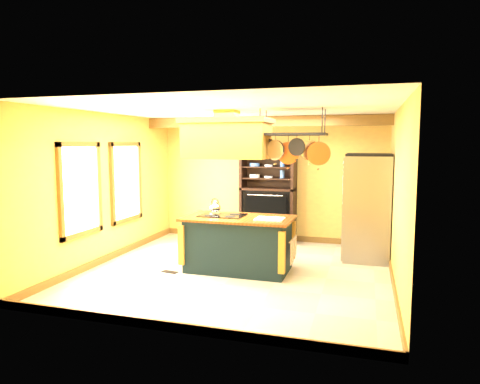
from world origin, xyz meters
The scene contains 15 objects.
floor centered at (0.00, 0.00, 0.00)m, with size 5.00×5.00×0.00m, color beige.
ceiling centered at (0.00, 0.00, 2.70)m, with size 5.00×5.00×0.00m, color white.
wall_back centered at (0.00, 2.50, 1.35)m, with size 5.00×0.02×2.70m, color #DBB950.
wall_front centered at (0.00, -2.50, 1.35)m, with size 5.00×0.02×2.70m, color #DBB950.
wall_left centered at (-2.50, 0.00, 1.35)m, with size 0.02×5.00×2.70m, color #DBB950.
wall_right centered at (2.50, 0.00, 1.35)m, with size 0.02×5.00×2.70m, color #DBB950.
ceiling_beam centered at (0.00, 1.70, 2.59)m, with size 5.00×0.15×0.20m, color olive.
window_near centered at (-2.47, -0.80, 1.40)m, with size 0.06×1.06×1.56m.
window_far centered at (-2.47, 0.60, 1.40)m, with size 0.06×1.06×1.56m.
kitchen_island centered at (-0.01, 0.05, 0.47)m, with size 1.84×1.03×1.11m.
range_hood centered at (-0.20, 0.05, 2.25)m, with size 1.46×0.83×0.80m.
pot_rack centered at (0.91, 0.05, 2.17)m, with size 1.18×0.54×0.89m.
refrigerator centered at (2.06, 1.45, 0.94)m, with size 0.83×0.99×1.93m.
hutch centered at (0.01, 2.27, 0.82)m, with size 1.18×0.54×2.09m.
floor_register centered at (-1.08, -0.41, 0.01)m, with size 0.28×0.12×0.01m, color black.
Camera 1 is at (2.05, -6.76, 2.15)m, focal length 32.00 mm.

